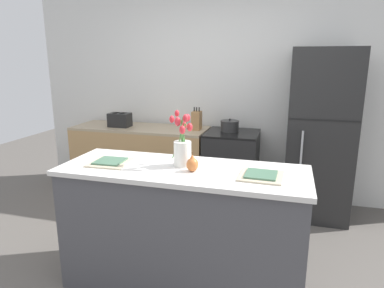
{
  "coord_description": "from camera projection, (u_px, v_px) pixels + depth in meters",
  "views": [
    {
      "loc": [
        0.71,
        -2.25,
        1.71
      ],
      "look_at": [
        0.0,
        0.25,
        1.07
      ],
      "focal_mm": 32.0,
      "sensor_mm": 36.0,
      "label": 1
    }
  ],
  "objects": [
    {
      "name": "ground_plane",
      "position": [
        183.0,
        282.0,
        2.7
      ],
      "size": [
        10.0,
        10.0,
        0.0
      ],
      "primitive_type": "plane",
      "color": "#59544F"
    },
    {
      "name": "back_wall",
      "position": [
        231.0,
        90.0,
        4.24
      ],
      "size": [
        5.2,
        0.08,
        2.7
      ],
      "color": "silver",
      "rests_on": "ground_plane"
    },
    {
      "name": "kitchen_island",
      "position": [
        183.0,
        228.0,
        2.59
      ],
      "size": [
        1.8,
        0.66,
        0.95
      ],
      "color": "#4C4C51",
      "rests_on": "ground_plane"
    },
    {
      "name": "back_counter",
      "position": [
        141.0,
        161.0,
        4.37
      ],
      "size": [
        1.68,
        0.6,
        0.9
      ],
      "color": "tan",
      "rests_on": "ground_plane"
    },
    {
      "name": "stove_range",
      "position": [
        231.0,
        169.0,
        4.06
      ],
      "size": [
        0.6,
        0.61,
        0.9
      ],
      "color": "black",
      "rests_on": "ground_plane"
    },
    {
      "name": "refrigerator",
      "position": [
        319.0,
        135.0,
        3.69
      ],
      "size": [
        0.68,
        0.67,
        1.83
      ],
      "color": "black",
      "rests_on": "ground_plane"
    },
    {
      "name": "flower_vase",
      "position": [
        183.0,
        148.0,
        2.49
      ],
      "size": [
        0.16,
        0.17,
        0.41
      ],
      "color": "silver",
      "rests_on": "kitchen_island"
    },
    {
      "name": "pear_figurine",
      "position": [
        192.0,
        164.0,
        2.39
      ],
      "size": [
        0.09,
        0.09,
        0.14
      ],
      "color": "#C66B33",
      "rests_on": "kitchen_island"
    },
    {
      "name": "plate_setting_left",
      "position": [
        110.0,
        162.0,
        2.58
      ],
      "size": [
        0.29,
        0.29,
        0.02
      ],
      "color": "beige",
      "rests_on": "kitchen_island"
    },
    {
      "name": "plate_setting_right",
      "position": [
        261.0,
        175.0,
        2.29
      ],
      "size": [
        0.29,
        0.29,
        0.02
      ],
      "color": "beige",
      "rests_on": "kitchen_island"
    },
    {
      "name": "toaster",
      "position": [
        120.0,
        120.0,
        4.26
      ],
      "size": [
        0.28,
        0.18,
        0.17
      ],
      "color": "black",
      "rests_on": "back_counter"
    },
    {
      "name": "cooking_pot",
      "position": [
        230.0,
        126.0,
        4.0
      ],
      "size": [
        0.22,
        0.22,
        0.15
      ],
      "color": "#2D2D2D",
      "rests_on": "stove_range"
    },
    {
      "name": "knife_block",
      "position": [
        197.0,
        120.0,
        4.07
      ],
      "size": [
        0.1,
        0.14,
        0.27
      ],
      "color": "#A37547",
      "rests_on": "back_counter"
    }
  ]
}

